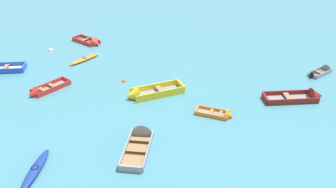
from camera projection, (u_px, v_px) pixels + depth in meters
The scene contains 11 objects.
rowboat_grey_back_row_left at pixel (141, 138), 24.12m from camera, with size 2.70×4.57×1.32m.
kayak_orange_midfield_left at pixel (84, 59), 35.32m from camera, with size 2.93×2.57×0.32m.
rowboat_red_foreground_center at pixel (92, 43), 39.05m from camera, with size 3.13×3.45×1.13m.
rowboat_yellow_near_right at pixel (144, 94), 29.19m from camera, with size 4.78×2.31×1.31m.
rowboat_maroon_near_left at pixel (306, 97), 28.84m from camera, with size 4.63×1.84×1.29m.
kayak_deep_blue_far_back at pixel (35, 170), 21.44m from camera, with size 1.69×3.81×0.36m.
rowboat_grey_cluster_outer at pixel (324, 71), 33.13m from camera, with size 2.77×1.99×0.83m.
rowboat_orange_cluster_inner at pixel (223, 115), 26.70m from camera, with size 2.74×2.18×0.89m.
rowboat_red_center at pixel (41, 91), 29.70m from camera, with size 3.42×3.03×1.00m.
mooring_buoy_between_boats_right at pixel (51, 50), 37.63m from camera, with size 0.46×0.46×0.46m, color silver.
mooring_buoy_trailing at pixel (124, 81), 31.60m from camera, with size 0.42×0.42×0.42m, color orange.
Camera 1 is at (-4.99, -3.31, 14.14)m, focal length 40.73 mm.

